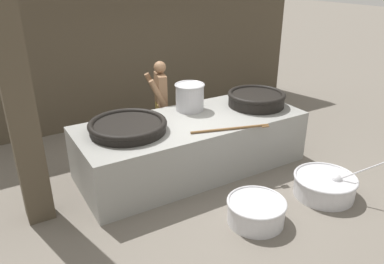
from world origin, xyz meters
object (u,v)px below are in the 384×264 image
at_px(stock_pot, 190,96).
at_px(cook, 161,100).
at_px(prep_bowl_meat, 256,210).
at_px(prep_bowl_vegetables, 325,185).
at_px(giant_wok_near, 128,126).
at_px(giant_wok_far, 256,98).

bearing_deg(stock_pot, cook, 103.79).
bearing_deg(stock_pot, prep_bowl_meat, -96.08).
xyz_separation_m(stock_pot, prep_bowl_vegetables, (1.12, -2.25, -0.99)).
bearing_deg(cook, stock_pot, 118.64).
distance_m(giant_wok_near, cook, 1.62).
xyz_separation_m(giant_wok_near, giant_wok_far, (2.50, -0.09, 0.04)).
bearing_deg(prep_bowl_vegetables, giant_wok_near, 142.18).
xyz_separation_m(prep_bowl_vegetables, prep_bowl_meat, (-1.35, 0.02, 0.00)).
distance_m(cook, prep_bowl_vegetables, 3.39).
relative_size(giant_wok_far, prep_bowl_meat, 1.28).
bearing_deg(giant_wok_near, cook, 45.37).
height_order(giant_wok_near, prep_bowl_vegetables, giant_wok_near).
height_order(stock_pot, prep_bowl_vegetables, stock_pot).
relative_size(stock_pot, prep_bowl_vegetables, 0.49).
xyz_separation_m(giant_wok_near, prep_bowl_vegetables, (2.44, -1.90, -0.83)).
bearing_deg(prep_bowl_vegetables, stock_pot, 116.38).
bearing_deg(prep_bowl_meat, cook, 89.20).
xyz_separation_m(giant_wok_far, cook, (-1.37, 1.23, -0.16)).
xyz_separation_m(giant_wok_far, prep_bowl_vegetables, (-0.06, -1.81, -0.88)).
distance_m(giant_wok_far, stock_pot, 1.26).
bearing_deg(cook, prep_bowl_vegetables, 128.14).
relative_size(cook, prep_bowl_meat, 2.01).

